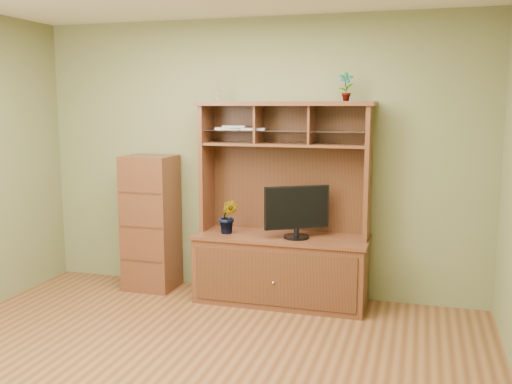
% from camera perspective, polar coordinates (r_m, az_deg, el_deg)
% --- Properties ---
extents(room, '(4.54, 4.04, 2.74)m').
position_cam_1_polar(room, '(3.77, -8.55, 0.69)').
color(room, '#5B341A').
rests_on(room, ground).
extents(media_hutch, '(1.66, 0.61, 1.90)m').
position_cam_1_polar(media_hutch, '(5.44, 2.59, -5.63)').
color(media_hutch, '#452413').
rests_on(media_hutch, room).
extents(monitor, '(0.55, 0.36, 0.49)m').
position_cam_1_polar(monitor, '(5.24, 4.09, -1.89)').
color(monitor, black).
rests_on(monitor, media_hutch).
extents(orchid_plant, '(0.19, 0.16, 0.33)m').
position_cam_1_polar(orchid_plant, '(5.43, -2.78, -2.47)').
color(orchid_plant, '#336021').
rests_on(orchid_plant, media_hutch).
extents(top_plant, '(0.15, 0.11, 0.26)m').
position_cam_1_polar(top_plant, '(5.24, 8.96, 10.38)').
color(top_plant, '#245D20').
rests_on(top_plant, media_hutch).
extents(reed_diffuser, '(0.05, 0.05, 0.27)m').
position_cam_1_polar(reed_diffuser, '(5.53, -3.86, 10.11)').
color(reed_diffuser, silver).
rests_on(reed_diffuser, media_hutch).
extents(magazines, '(0.52, 0.23, 0.04)m').
position_cam_1_polar(magazines, '(5.47, -1.78, 6.42)').
color(magazines, '#A2A2A6').
rests_on(magazines, media_hutch).
extents(side_cabinet, '(0.49, 0.44, 1.36)m').
position_cam_1_polar(side_cabinet, '(5.90, -10.46, -3.02)').
color(side_cabinet, '#452413').
rests_on(side_cabinet, room).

